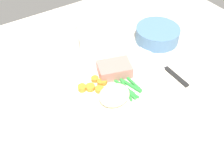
# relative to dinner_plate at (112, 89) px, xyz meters

# --- Properties ---
(dining_table) EXTENTS (1.20, 0.90, 0.02)m
(dining_table) POSITION_rel_dinner_plate_xyz_m (-0.01, 0.02, -0.02)
(dining_table) COLOR beige
(dining_table) RESTS_ON ground
(dinner_plate) EXTENTS (0.24, 0.24, 0.02)m
(dinner_plate) POSITION_rel_dinner_plate_xyz_m (0.00, 0.00, 0.00)
(dinner_plate) COLOR white
(dinner_plate) RESTS_ON dining_table
(meat_portion) EXTENTS (0.10, 0.08, 0.03)m
(meat_portion) POSITION_rel_dinner_plate_xyz_m (0.03, 0.04, 0.02)
(meat_portion) COLOR #B2756B
(meat_portion) RESTS_ON dinner_plate
(mashed_potatoes) EXTENTS (0.08, 0.07, 0.04)m
(mashed_potatoes) POSITION_rel_dinner_plate_xyz_m (-0.02, -0.04, 0.03)
(mashed_potatoes) COLOR beige
(mashed_potatoes) RESTS_ON dinner_plate
(carrot_slices) EXTENTS (0.08, 0.06, 0.01)m
(carrot_slices) POSITION_rel_dinner_plate_xyz_m (-0.04, 0.03, 0.01)
(carrot_slices) COLOR orange
(carrot_slices) RESTS_ON dinner_plate
(green_beans) EXTENTS (0.05, 0.09, 0.01)m
(green_beans) POSITION_rel_dinner_plate_xyz_m (0.03, -0.03, 0.01)
(green_beans) COLOR #2D8C38
(green_beans) RESTS_ON dinner_plate
(fork) EXTENTS (0.01, 0.17, 0.00)m
(fork) POSITION_rel_dinner_plate_xyz_m (-0.16, -0.00, -0.01)
(fork) COLOR silver
(fork) RESTS_ON dining_table
(knife) EXTENTS (0.02, 0.20, 0.01)m
(knife) POSITION_rel_dinner_plate_xyz_m (0.18, -0.00, -0.01)
(knife) COLOR black
(knife) RESTS_ON dining_table
(water_glass) EXTENTS (0.07, 0.07, 0.10)m
(water_glass) POSITION_rel_dinner_plate_xyz_m (-0.03, 0.21, 0.04)
(water_glass) COLOR silver
(water_glass) RESTS_ON dining_table
(salad_bowl) EXTENTS (0.14, 0.14, 0.05)m
(salad_bowl) POSITION_rel_dinner_plate_xyz_m (0.25, 0.11, 0.02)
(salad_bowl) COLOR #4C7299
(salad_bowl) RESTS_ON dining_table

